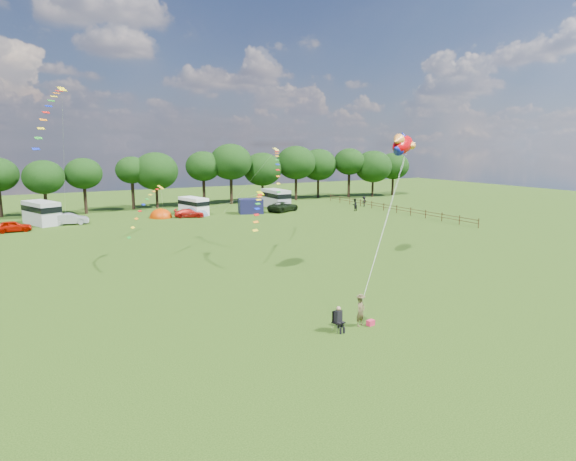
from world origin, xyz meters
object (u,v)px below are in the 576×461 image
car_d (283,206)px  campervan_c (194,205)px  kite_flyer (361,311)px  tent_orange (161,217)px  fish_kite (402,145)px  camp_chair (338,316)px  tent_greyblue (196,215)px  campervan_d (276,198)px  walker_a (355,205)px  car_a (13,226)px  walker_b (364,201)px  car_c (189,213)px  campervan_b (41,212)px  car_b (70,219)px

car_d → campervan_c: size_ratio=1.00×
campervan_c → kite_flyer: (-5.08, -47.22, -0.50)m
tent_orange → fish_kite: bearing=-73.3°
tent_orange → camp_chair: size_ratio=2.45×
kite_flyer → tent_greyblue: bearing=65.0°
campervan_d → walker_a: size_ratio=3.09×
car_d → car_a: bearing=66.8°
tent_greyblue → kite_flyer: size_ratio=2.38×
car_d → tent_greyblue: car_d is taller
tent_greyblue → walker_a: size_ratio=2.09×
walker_a → kite_flyer: bearing=39.7°
car_a → car_d: (36.23, 0.63, 0.07)m
campervan_d → walker_b: size_ratio=3.50×
car_c → tent_orange: (-3.57, 1.75, -0.58)m
car_a → fish_kite: bearing=-142.3°
camp_chair → walker_b: walker_b is taller
kite_flyer → camp_chair: size_ratio=1.19×
campervan_b → campervan_d: campervan_b is taller
kite_flyer → walker_b: walker_b is taller
campervan_c → walker_b: campervan_c is taller
campervan_c → fish_kite: bearing=174.6°
car_d → car_c: bearing=62.6°
car_b → tent_greyblue: 16.68m
tent_greyblue → car_a: bearing=-173.2°
tent_greyblue → walker_a: 24.12m
car_a → campervan_b: (3.22, 4.63, 0.91)m
car_c → fish_kite: (7.46, -35.01, 9.52)m
camp_chair → fish_kite: fish_kite is taller
car_b → campervan_c: campervan_c is taller
walker_a → fish_kite: bearing=45.3°
campervan_b → kite_flyer: size_ratio=3.87×
car_c → campervan_b: campervan_b is taller
car_b → fish_kite: 43.78m
campervan_c → car_c: bearing=135.4°
car_c → campervan_c: 2.94m
car_c → car_d: bearing=-71.9°
car_a → tent_orange: bearing=-83.2°
car_d → walker_b: (14.50, -1.10, 0.10)m
tent_greyblue → kite_flyer: bearing=-96.2°
tent_greyblue → car_c: bearing=-136.0°
car_b → walker_b: bearing=-85.9°
car_a → car_c: bearing=-89.4°
car_a → kite_flyer: kite_flyer is taller
car_c → walker_b: walker_b is taller
walker_a → tent_greyblue: bearing=-31.5°
campervan_d → kite_flyer: size_ratio=3.52×
car_c → campervan_b: (-18.43, 3.18, 1.00)m
tent_orange → campervan_c: bearing=8.1°
tent_orange → car_a: bearing=-170.0°
car_a → campervan_b: size_ratio=0.63×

